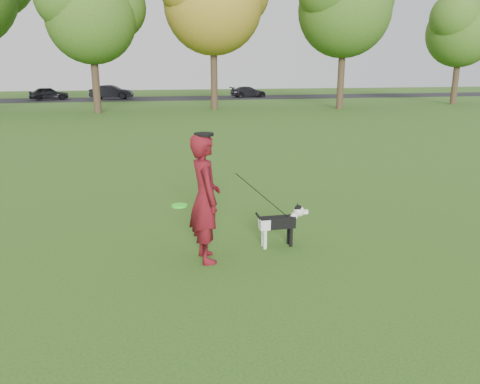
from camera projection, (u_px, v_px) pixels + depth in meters
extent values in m
plane|color=#285116|center=(256.00, 245.00, 7.80)|extent=(120.00, 120.00, 0.00)
cube|color=black|center=(150.00, 99.00, 45.46)|extent=(120.00, 7.00, 0.02)
imported|color=#5B0D13|center=(205.00, 199.00, 6.96)|extent=(0.52, 0.75, 1.95)
cube|color=black|center=(277.00, 222.00, 7.64)|extent=(0.58, 0.18, 0.19)
cube|color=white|center=(264.00, 224.00, 7.60)|extent=(0.16, 0.18, 0.17)
cylinder|color=white|center=(265.00, 239.00, 7.60)|extent=(0.06, 0.06, 0.32)
cylinder|color=white|center=(263.00, 237.00, 7.72)|extent=(0.06, 0.06, 0.32)
cylinder|color=black|center=(291.00, 237.00, 7.70)|extent=(0.06, 0.06, 0.32)
cylinder|color=black|center=(289.00, 235.00, 7.82)|extent=(0.06, 0.06, 0.32)
cylinder|color=white|center=(293.00, 218.00, 7.69)|extent=(0.19, 0.12, 0.21)
sphere|color=white|center=(299.00, 211.00, 7.68)|extent=(0.18, 0.18, 0.18)
sphere|color=black|center=(298.00, 209.00, 7.67)|extent=(0.14, 0.14, 0.14)
cube|color=white|center=(304.00, 212.00, 7.71)|extent=(0.12, 0.07, 0.06)
sphere|color=black|center=(308.00, 212.00, 7.72)|extent=(0.04, 0.04, 0.04)
cone|color=black|center=(299.00, 207.00, 7.61)|extent=(0.06, 0.06, 0.07)
cone|color=black|center=(297.00, 205.00, 7.70)|extent=(0.06, 0.06, 0.07)
cylinder|color=black|center=(261.00, 220.00, 7.57)|extent=(0.20, 0.04, 0.26)
cylinder|color=black|center=(289.00, 218.00, 7.67)|extent=(0.13, 0.13, 0.02)
imported|color=black|center=(49.00, 93.00, 43.30)|extent=(3.70, 2.22, 1.18)
imported|color=black|center=(111.00, 92.00, 44.51)|extent=(4.15, 2.14, 1.30)
imported|color=black|center=(248.00, 92.00, 47.49)|extent=(3.76, 1.74, 1.06)
cylinder|color=#2AFF20|center=(179.00, 206.00, 6.76)|extent=(0.23, 0.23, 0.02)
cylinder|color=black|center=(204.00, 134.00, 6.72)|extent=(0.29, 0.29, 0.04)
cylinder|color=#38281C|center=(96.00, 80.00, 30.40)|extent=(0.48, 0.48, 4.20)
sphere|color=#426B1E|center=(90.00, 9.00, 29.29)|extent=(5.60, 5.60, 5.60)
cylinder|color=#38281C|center=(214.00, 73.00, 32.98)|extent=(0.48, 0.48, 5.04)
cylinder|color=#38281C|center=(341.00, 75.00, 33.57)|extent=(0.48, 0.48, 4.83)
sphere|color=#426B1E|center=(345.00, 0.00, 32.29)|extent=(6.44, 6.44, 6.44)
cylinder|color=#38281C|center=(456.00, 79.00, 37.96)|extent=(0.48, 0.48, 3.99)
sphere|color=#426B1E|center=(462.00, 26.00, 36.91)|extent=(5.32, 5.32, 5.32)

